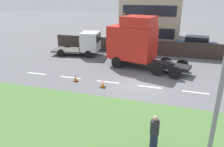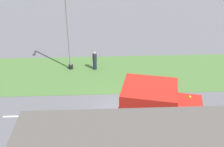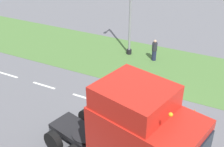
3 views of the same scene
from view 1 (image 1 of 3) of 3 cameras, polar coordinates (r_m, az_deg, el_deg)
The scene contains 12 objects.
ground_plane at distance 16.33m, azimuth 7.27°, elevation -3.19°, with size 120.00×120.00×0.00m, color slate.
grass_verge at distance 11.17m, azimuth 1.54°, elevation -14.96°, with size 7.00×44.00×0.01m.
lane_markings at distance 16.24m, azimuth 9.71°, elevation -3.45°, with size 0.16×21.00×0.00m.
boundary_wall at distance 24.58m, azimuth 11.16°, elevation 6.63°, with size 0.25×24.00×1.63m.
building_block at distance 32.39m, azimuth 10.91°, elevation 16.69°, with size 9.59×7.59×10.33m.
lorry_cab at distance 19.91m, azimuth 6.06°, elevation 8.16°, with size 4.10×7.57×4.74m.
flatbed_truck at distance 24.06m, azimuth -6.64°, elevation 7.87°, with size 2.83×5.37×2.54m.
parked_car at distance 26.22m, azimuth 20.94°, elevation 6.87°, with size 2.33×4.61×2.00m.
lamp_post at distance 8.55m, azimuth 26.65°, elevation -2.24°, with size 1.32×0.40×7.71m.
pedestrian at distance 9.78m, azimuth 10.98°, elevation -15.19°, with size 0.39×0.39×1.71m.
traffic_cone_lead at distance 17.14m, azimuth -9.51°, elevation -1.12°, with size 0.36×0.36×0.58m.
traffic_cone_trailing at distance 15.84m, azimuth -2.43°, elevation -2.68°, with size 0.36×0.36×0.58m.
Camera 1 is at (-14.80, -2.42, 6.45)m, focal length 35.00 mm.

